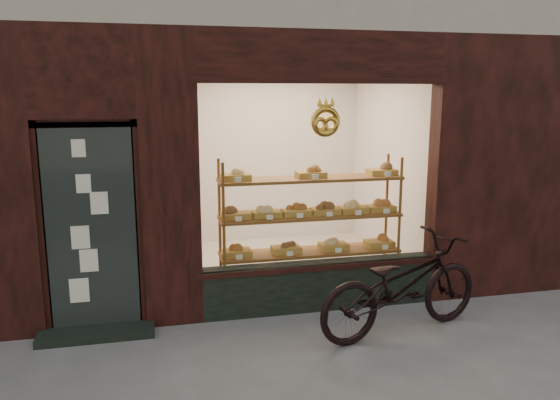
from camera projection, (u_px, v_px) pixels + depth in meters
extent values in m
cube|color=black|center=(320.00, 285.00, 6.28)|extent=(2.70, 0.25, 0.55)
cube|color=#222828|center=(92.00, 229.00, 5.52)|extent=(0.90, 0.04, 2.15)
cube|color=black|center=(97.00, 333.00, 5.57)|extent=(1.15, 0.35, 0.08)
torus|color=gold|center=(325.00, 122.00, 5.82)|extent=(0.33, 0.07, 0.33)
cube|color=brown|center=(310.00, 291.00, 6.73)|extent=(2.20, 0.45, 0.04)
cube|color=brown|center=(310.00, 252.00, 6.64)|extent=(2.20, 0.45, 0.03)
cube|color=brown|center=(310.00, 216.00, 6.55)|extent=(2.20, 0.45, 0.04)
cube|color=brown|center=(311.00, 179.00, 6.46)|extent=(2.20, 0.45, 0.04)
cylinder|color=brown|center=(224.00, 237.00, 6.15)|extent=(0.04, 0.04, 1.70)
cylinder|color=brown|center=(399.00, 227.00, 6.63)|extent=(0.04, 0.04, 1.70)
cylinder|color=brown|center=(220.00, 229.00, 6.53)|extent=(0.04, 0.04, 1.70)
cylinder|color=brown|center=(386.00, 220.00, 7.00)|extent=(0.04, 0.04, 1.70)
cube|color=#A27431|center=(237.00, 253.00, 6.43)|extent=(0.34, 0.24, 0.07)
sphere|color=#954C20|center=(237.00, 246.00, 6.41)|extent=(0.11, 0.11, 0.11)
cube|color=white|center=(239.00, 257.00, 6.25)|extent=(0.07, 0.01, 0.05)
cube|color=#A27431|center=(286.00, 249.00, 6.56)|extent=(0.34, 0.24, 0.07)
sphere|color=#522E20|center=(286.00, 242.00, 6.54)|extent=(0.11, 0.11, 0.11)
cube|color=white|center=(290.00, 254.00, 6.38)|extent=(0.08, 0.01, 0.05)
cube|color=#A27431|center=(333.00, 246.00, 6.69)|extent=(0.34, 0.24, 0.07)
sphere|color=#E9C47E|center=(334.00, 239.00, 6.68)|extent=(0.11, 0.11, 0.11)
cube|color=white|center=(338.00, 250.00, 6.52)|extent=(0.07, 0.01, 0.05)
cube|color=#A27431|center=(379.00, 243.00, 6.83)|extent=(0.34, 0.24, 0.07)
sphere|color=#954C20|center=(379.00, 237.00, 6.81)|extent=(0.11, 0.11, 0.11)
cube|color=white|center=(385.00, 247.00, 6.65)|extent=(0.08, 0.01, 0.05)
cube|color=#A27431|center=(236.00, 215.00, 6.34)|extent=(0.34, 0.24, 0.07)
sphere|color=#522E20|center=(236.00, 208.00, 6.32)|extent=(0.11, 0.11, 0.11)
cube|color=white|center=(239.00, 219.00, 6.16)|extent=(0.07, 0.01, 0.06)
cube|color=#A27431|center=(266.00, 214.00, 6.42)|extent=(0.34, 0.24, 0.07)
sphere|color=#E9C47E|center=(266.00, 207.00, 6.40)|extent=(0.11, 0.11, 0.11)
cube|color=white|center=(270.00, 217.00, 6.24)|extent=(0.08, 0.01, 0.06)
cube|color=#A27431|center=(296.00, 212.00, 6.50)|extent=(0.34, 0.24, 0.07)
sphere|color=#954C20|center=(296.00, 205.00, 6.48)|extent=(0.11, 0.11, 0.11)
cube|color=white|center=(300.00, 216.00, 6.32)|extent=(0.07, 0.01, 0.06)
cube|color=#A27431|center=(325.00, 211.00, 6.58)|extent=(0.34, 0.24, 0.07)
sphere|color=#522E20|center=(325.00, 204.00, 6.56)|extent=(0.11, 0.11, 0.11)
cube|color=white|center=(330.00, 214.00, 6.40)|extent=(0.07, 0.01, 0.06)
cube|color=#A27431|center=(353.00, 209.00, 6.66)|extent=(0.34, 0.24, 0.07)
sphere|color=#E9C47E|center=(353.00, 203.00, 6.64)|extent=(0.11, 0.11, 0.11)
cube|color=white|center=(358.00, 213.00, 6.48)|extent=(0.08, 0.01, 0.06)
cube|color=#A27431|center=(380.00, 208.00, 6.74)|extent=(0.34, 0.24, 0.07)
sphere|color=#954C20|center=(381.00, 201.00, 6.72)|extent=(0.11, 0.11, 0.11)
cube|color=white|center=(387.00, 211.00, 6.56)|extent=(0.08, 0.01, 0.06)
cube|color=#A27431|center=(236.00, 177.00, 6.25)|extent=(0.34, 0.24, 0.07)
sphere|color=#E9C47E|center=(235.00, 170.00, 6.24)|extent=(0.11, 0.11, 0.11)
cube|color=white|center=(238.00, 180.00, 6.08)|extent=(0.07, 0.01, 0.06)
cube|color=#A27431|center=(311.00, 174.00, 6.45)|extent=(0.34, 0.24, 0.07)
sphere|color=#954C20|center=(311.00, 167.00, 6.44)|extent=(0.11, 0.11, 0.11)
cube|color=white|center=(315.00, 177.00, 6.28)|extent=(0.07, 0.01, 0.06)
cube|color=#A27431|center=(382.00, 172.00, 6.65)|extent=(0.34, 0.24, 0.07)
sphere|color=#522E20|center=(382.00, 165.00, 6.64)|extent=(0.11, 0.11, 0.11)
cube|color=white|center=(388.00, 174.00, 6.48)|extent=(0.08, 0.01, 0.06)
imported|color=black|center=(402.00, 285.00, 5.59)|extent=(2.05, 1.12, 1.02)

